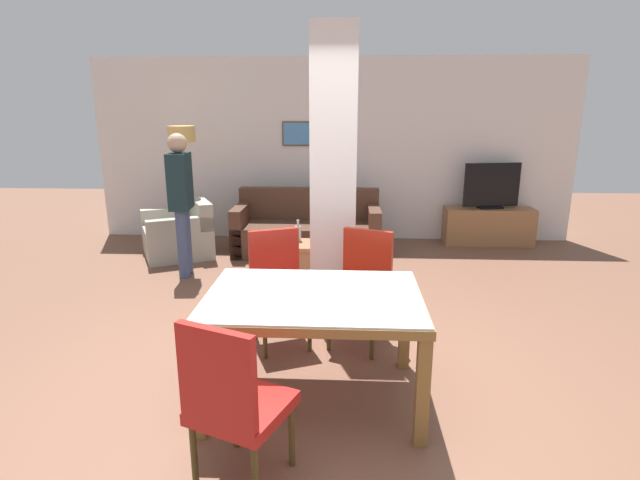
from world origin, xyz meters
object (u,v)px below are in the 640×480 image
object	(u,v)px
dining_chair_near_left	(233,399)
coffee_table	(311,258)
dining_chair_far_left	(278,284)
armchair	(180,236)
tv_screen	(492,186)
bottle	(298,233)
standing_person	(181,195)
dining_chair_far_right	(362,284)
tv_stand	(488,226)
floor_lamp	(183,145)
dining_table	(313,316)
sofa	(307,231)

from	to	relation	value
dining_chair_near_left	coffee_table	bearing A→B (deg)	109.86
dining_chair_near_left	dining_chair_far_left	bearing A→B (deg)	112.29
armchair	tv_screen	xyz separation A→B (m)	(4.40, 0.81, 0.60)
coffee_table	bottle	distance (m)	0.35
standing_person	dining_chair_far_right	bearing A→B (deg)	46.63
coffee_table	standing_person	distance (m)	1.71
tv_stand	standing_person	world-z (taller)	standing_person
dining_chair_near_left	floor_lamp	bearing A→B (deg)	132.37
standing_person	dining_table	bearing A→B (deg)	29.27
tv_stand	dining_chair_near_left	bearing A→B (deg)	-117.77
coffee_table	tv_screen	world-z (taller)	tv_screen
dining_chair_far_right	floor_lamp	distance (m)	3.96
tv_stand	dining_chair_far_right	bearing A→B (deg)	-120.65
tv_screen	floor_lamp	bearing A→B (deg)	-5.63
dining_table	standing_person	world-z (taller)	standing_person
coffee_table	tv_stand	world-z (taller)	tv_stand
coffee_table	floor_lamp	size ratio (longest dim) A/B	0.42
coffee_table	dining_chair_far_right	bearing A→B (deg)	-72.58
dining_chair_far_right	tv_stand	xyz separation A→B (m)	(1.97, 3.33, -0.26)
bottle	dining_chair_near_left	bearing A→B (deg)	-89.72
dining_table	dining_chair_far_right	size ratio (longest dim) A/B	1.49
dining_chair_far_right	dining_chair_far_left	size ratio (longest dim) A/B	1.00
dining_chair_near_left	dining_chair_far_left	xyz separation A→B (m)	(-0.00, 1.74, 0.00)
dining_chair_far_right	dining_chair_far_left	world-z (taller)	same
armchair	standing_person	xyz separation A→B (m)	(0.34, -0.85, 0.71)
sofa	bottle	xyz separation A→B (m)	(-0.05, -0.87, 0.20)
sofa	standing_person	size ratio (longest dim) A/B	1.18
tv_stand	coffee_table	bearing A→B (deg)	-148.87
dining_table	dining_chair_near_left	bearing A→B (deg)	-112.28
dining_chair_far_left	sofa	size ratio (longest dim) A/B	0.49
dining_chair_far_right	dining_chair_near_left	size ratio (longest dim) A/B	1.00
floor_lamp	standing_person	bearing A→B (deg)	-74.26
dining_chair_far_left	sofa	world-z (taller)	dining_chair_far_left
dining_table	coffee_table	bearing A→B (deg)	94.39
standing_person	armchair	bearing A→B (deg)	-162.53
armchair	coffee_table	bearing A→B (deg)	-138.06
armchair	dining_chair_far_right	bearing A→B (deg)	-162.87
armchair	floor_lamp	size ratio (longest dim) A/B	0.69
dining_chair_far_right	armchair	xyz separation A→B (m)	(-2.43, 2.52, -0.26)
dining_table	tv_screen	distance (m)	4.84
bottle	floor_lamp	bearing A→B (deg)	148.28
tv_stand	sofa	bearing A→B (deg)	-168.31
tv_stand	floor_lamp	distance (m)	4.60
bottle	coffee_table	bearing A→B (deg)	-33.33
dining_chair_far_right	dining_chair_near_left	world-z (taller)	same
tv_screen	tv_stand	bearing A→B (deg)	-10.28
dining_table	coffee_table	world-z (taller)	dining_table
dining_chair_near_left	standing_person	bearing A→B (deg)	133.95
dining_chair_far_right	standing_person	distance (m)	2.71
coffee_table	dining_chair_near_left	bearing A→B (deg)	-92.41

